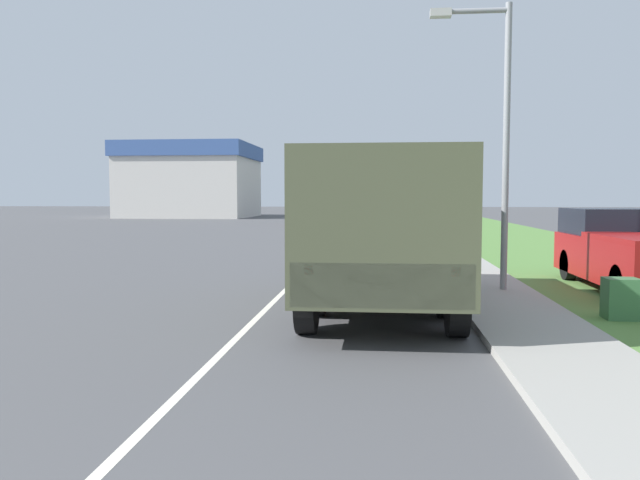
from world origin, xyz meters
name	(u,v)px	position (x,y,z in m)	size (l,w,h in m)	color
ground_plane	(347,230)	(0.00, 40.00, 0.00)	(180.00, 180.00, 0.00)	#4C4C4F
lane_centre_stripe	(347,230)	(0.00, 40.00, 0.00)	(0.12, 120.00, 0.00)	silver
sidewalk_right	(418,229)	(4.50, 40.00, 0.06)	(1.80, 120.00, 0.12)	#9E9B93
grass_strip_right	(489,230)	(8.90, 40.00, 0.01)	(7.00, 120.00, 0.02)	#56843D
military_truck	(381,225)	(2.14, 11.92, 1.59)	(2.56, 6.99, 2.80)	#474C38
car_nearest_ahead	(364,231)	(1.44, 26.43, 0.67)	(1.88, 4.12, 1.48)	silver
car_second_ahead	(317,221)	(-1.57, 37.01, 0.66)	(1.74, 4.80, 1.46)	silver
car_third_ahead	(326,215)	(-1.84, 46.41, 0.73)	(1.94, 4.87, 1.64)	maroon
car_fourth_ahead	(339,210)	(-1.90, 61.98, 0.75)	(1.74, 4.12, 1.69)	tan
pickup_truck	(629,251)	(7.69, 14.93, 0.88)	(1.99, 5.22, 1.79)	maroon
lamp_post	(495,117)	(4.51, 13.96, 3.76)	(1.69, 0.24, 6.00)	gray
utility_box	(621,299)	(6.20, 11.33, 0.37)	(0.55, 0.45, 0.70)	#3D7042
building_distant	(191,180)	(-17.33, 63.43, 3.77)	(12.82, 12.23, 7.44)	beige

